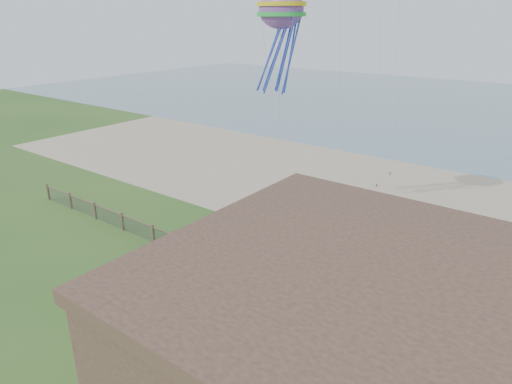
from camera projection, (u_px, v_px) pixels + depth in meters
ground at (141, 329)px, 20.55m from camera, size 160.00×160.00×0.00m
sand_beach at (355, 191)px, 36.94m from camera, size 72.00×20.00×0.02m
ocean at (482, 109)px, 69.72m from camera, size 160.00×68.00×0.02m
chainlink_fence at (227, 265)px, 24.82m from camera, size 36.20×0.20×1.25m
picnic_table at (216, 355)px, 18.45m from camera, size 1.80×1.36×0.76m
octopus_kite at (280, 40)px, 27.84m from camera, size 3.48×2.63×6.69m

